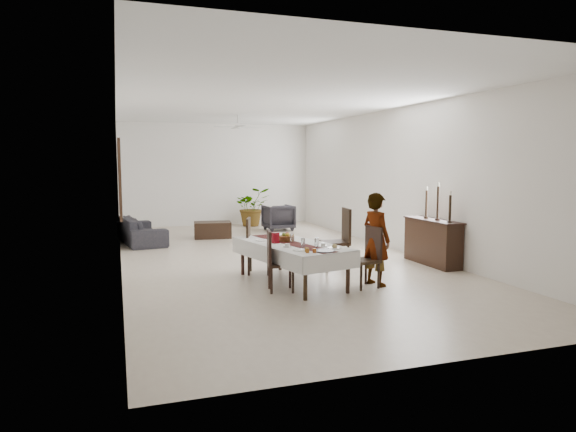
{
  "coord_description": "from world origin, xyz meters",
  "views": [
    {
      "loc": [
        -3.03,
        -10.18,
        1.99
      ],
      "look_at": [
        -0.19,
        -1.68,
        1.05
      ],
      "focal_mm": 32.0,
      "sensor_mm": 36.0,
      "label": 1
    }
  ],
  "objects": [
    {
      "name": "floor",
      "position": [
        0.0,
        0.0,
        0.0
      ],
      "size": [
        6.0,
        12.0,
        0.0
      ],
      "primitive_type": "cube",
      "color": "beige",
      "rests_on": "ground"
    },
    {
      "name": "ceiling",
      "position": [
        0.0,
        0.0,
        3.2
      ],
      "size": [
        6.0,
        12.0,
        0.02
      ],
      "primitive_type": "cube",
      "color": "white",
      "rests_on": "wall_back"
    },
    {
      "name": "wall_back",
      "position": [
        0.0,
        6.0,
        1.6
      ],
      "size": [
        6.0,
        0.02,
        3.2
      ],
      "primitive_type": "cube",
      "color": "white",
      "rests_on": "floor"
    },
    {
      "name": "wall_front",
      "position": [
        0.0,
        -6.0,
        1.6
      ],
      "size": [
        6.0,
        0.02,
        3.2
      ],
      "primitive_type": "cube",
      "color": "white",
      "rests_on": "floor"
    },
    {
      "name": "wall_left",
      "position": [
        -3.0,
        0.0,
        1.6
      ],
      "size": [
        0.02,
        12.0,
        3.2
      ],
      "primitive_type": "cube",
      "color": "white",
      "rests_on": "floor"
    },
    {
      "name": "wall_right",
      "position": [
        3.0,
        0.0,
        1.6
      ],
      "size": [
        0.02,
        12.0,
        3.2
      ],
      "primitive_type": "cube",
      "color": "white",
      "rests_on": "floor"
    },
    {
      "name": "dining_table_top",
      "position": [
        -0.34,
        -2.31,
        0.64
      ],
      "size": [
        1.34,
        2.26,
        0.04
      ],
      "primitive_type": "cube",
      "rotation": [
        0.0,
        0.0,
        0.23
      ],
      "color": "black",
      "rests_on": "table_leg_fl"
    },
    {
      "name": "table_leg_fl",
      "position": [
        -0.49,
        -3.37,
        0.31
      ],
      "size": [
        0.07,
        0.07,
        0.62
      ],
      "primitive_type": "cylinder",
      "rotation": [
        0.0,
        0.0,
        0.23
      ],
      "color": "black",
      "rests_on": "floor"
    },
    {
      "name": "table_leg_fr",
      "position": [
        0.26,
        -3.2,
        0.31
      ],
      "size": [
        0.07,
        0.07,
        0.62
      ],
      "primitive_type": "cylinder",
      "rotation": [
        0.0,
        0.0,
        0.23
      ],
      "color": "black",
      "rests_on": "floor"
    },
    {
      "name": "table_leg_bl",
      "position": [
        -0.95,
        -1.42,
        0.31
      ],
      "size": [
        0.07,
        0.07,
        0.62
      ],
      "primitive_type": "cylinder",
      "rotation": [
        0.0,
        0.0,
        0.23
      ],
      "color": "black",
      "rests_on": "floor"
    },
    {
      "name": "table_leg_br",
      "position": [
        -0.2,
        -1.24,
        0.31
      ],
      "size": [
        0.07,
        0.07,
        0.62
      ],
      "primitive_type": "cylinder",
      "rotation": [
        0.0,
        0.0,
        0.23
      ],
      "color": "black",
      "rests_on": "floor"
    },
    {
      "name": "tablecloth_top",
      "position": [
        -0.34,
        -2.31,
        0.67
      ],
      "size": [
        1.53,
        2.45,
        0.01
      ],
      "primitive_type": "cube",
      "rotation": [
        0.0,
        0.0,
        0.23
      ],
      "color": "silver",
      "rests_on": "dining_table_top"
    },
    {
      "name": "tablecloth_drape_left",
      "position": [
        -0.85,
        -2.42,
        0.54
      ],
      "size": [
        0.53,
        2.22,
        0.26
      ],
      "primitive_type": "cube",
      "rotation": [
        0.0,
        0.0,
        0.23
      ],
      "color": "silver",
      "rests_on": "dining_table_top"
    },
    {
      "name": "tablecloth_drape_right",
      "position": [
        0.16,
        -2.19,
        0.54
      ],
      "size": [
        0.53,
        2.22,
        0.26
      ],
      "primitive_type": "cube",
      "rotation": [
        0.0,
        0.0,
        0.23
      ],
      "color": "white",
      "rests_on": "dining_table_top"
    },
    {
      "name": "tablecloth_drape_near",
      "position": [
        -0.08,
        -3.41,
        0.54
      ],
      "size": [
        1.01,
        0.25,
        0.26
      ],
      "primitive_type": "cube",
      "rotation": [
        0.0,
        0.0,
        0.23
      ],
      "color": "white",
      "rests_on": "dining_table_top"
    },
    {
      "name": "tablecloth_drape_far",
      "position": [
        -0.6,
        -1.2,
        0.54
      ],
      "size": [
        1.01,
        0.25,
        0.26
      ],
      "primitive_type": "cube",
      "rotation": [
        0.0,
        0.0,
        0.23
      ],
      "color": "silver",
      "rests_on": "dining_table_top"
    },
    {
      "name": "table_runner",
      "position": [
        -0.34,
        -2.31,
        0.67
      ],
      "size": [
        0.81,
        2.22,
        0.0
      ],
      "primitive_type": "cube",
      "rotation": [
        0.0,
        0.0,
        0.23
      ],
      "color": "#4E1916",
      "rests_on": "tablecloth_top"
    },
    {
      "name": "red_pitcher",
      "position": [
        -0.59,
        -2.23,
        0.76
      ],
      "size": [
        0.16,
        0.16,
        0.18
      ],
      "primitive_type": "cylinder",
      "rotation": [
        0.0,
        0.0,
        0.23
      ],
      "color": "maroon",
      "rests_on": "tablecloth_top"
    },
    {
      "name": "pitcher_handle",
      "position": [
        -0.66,
        -2.24,
        0.76
      ],
      "size": [
        0.11,
        0.04,
        0.11
      ],
      "primitive_type": "torus",
      "rotation": [
        1.57,
        0.0,
        0.23
      ],
      "color": "maroon",
      "rests_on": "red_pitcher"
    },
    {
      "name": "wine_glass_near",
      "position": [
        -0.11,
        -2.84,
        0.75
      ],
      "size": [
        0.06,
        0.06,
        0.15
      ],
      "primitive_type": "cylinder",
      "color": "white",
      "rests_on": "tablecloth_top"
    },
    {
      "name": "wine_glass_mid",
      "position": [
        -0.32,
        -2.8,
        0.75
      ],
      "size": [
        0.06,
        0.06,
        0.15
      ],
      "primitive_type": "cylinder",
      "color": "silver",
      "rests_on": "tablecloth_top"
    },
    {
      "name": "wine_glass_far",
      "position": [
        -0.31,
        -2.25,
        0.75
      ],
      "size": [
        0.06,
        0.06,
        0.15
      ],
      "primitive_type": "cylinder",
      "color": "white",
      "rests_on": "tablecloth_top"
    },
    {
      "name": "teacup_right",
      "position": [
        0.03,
        -2.76,
        0.7
      ],
      "size": [
        0.08,
        0.08,
        0.05
      ],
      "primitive_type": "cylinder",
      "color": "silver",
      "rests_on": "saucer_right"
    },
    {
      "name": "saucer_right",
      "position": [
        0.03,
        -2.76,
        0.68
      ],
      "size": [
        0.13,
        0.13,
        0.01
      ],
      "primitive_type": "cylinder",
      "color": "silver",
      "rests_on": "tablecloth_top"
    },
    {
      "name": "teacup_left",
      "position": [
        -0.53,
        -2.67,
        0.7
      ],
      "size": [
        0.08,
        0.08,
        0.05
      ],
      "primitive_type": "cylinder",
      "color": "white",
      "rests_on": "saucer_left"
    },
    {
      "name": "saucer_left",
      "position": [
        -0.53,
        -2.67,
        0.68
      ],
      "size": [
        0.13,
        0.13,
        0.01
      ],
      "primitive_type": "cylinder",
      "color": "silver",
      "rests_on": "tablecloth_top"
    },
    {
      "name": "plate_near_right",
      "position": [
        0.12,
        -3.01,
        0.68
      ],
      "size": [
        0.21,
        0.21,
        0.01
      ],
      "primitive_type": "cylinder",
      "color": "white",
      "rests_on": "tablecloth_top"
    },
    {
      "name": "bread_near_right",
      "position": [
        0.12,
        -3.01,
        0.7
      ],
      "size": [
        0.08,
        0.08,
        0.08
      ],
      "primitive_type": "sphere",
      "color": "tan",
      "rests_on": "plate_near_right"
    },
    {
      "name": "plate_near_left",
      "position": [
        -0.45,
        -3.01,
        0.68
      ],
      "size": [
        0.21,
        0.21,
        0.01
      ],
      "primitive_type": "cylinder",
      "color": "white",
      "rests_on": "tablecloth_top"
    },
    {
      "name": "plate_far_left",
      "position": [
        -0.73,
        -1.9,
        0.68
      ],
      "size": [
        0.21,
        0.21,
        0.01
      ],
      "primitive_type": "cylinder",
      "color": "silver",
      "rests_on": "tablecloth_top"
    },
    {
      "name": "serving_tray",
      "position": [
        -0.13,
        -3.21,
        0.68
      ],
      "size": [
        0.32,
        0.32,
        0.02
      ],
      "primitive_type": "cylinder",
      "color": "#3D3D42",
      "rests_on": "tablecloth_top"
    },
    {
      "name": "jam_jar_a",
      "position": [
        -0.32,
        -3.28,
        0.7
      ],
      "size": [
        0.06,
        0.06,
        0.07
      ],
      "primitive_type": "cylinder",
      "color": "#934315",
      "rests_on": "tablecloth_top"
    },
    {
      "name": "jam_jar_b",
      "position": [
        -0.41,
        -3.25,
        0.7
      ],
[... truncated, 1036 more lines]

